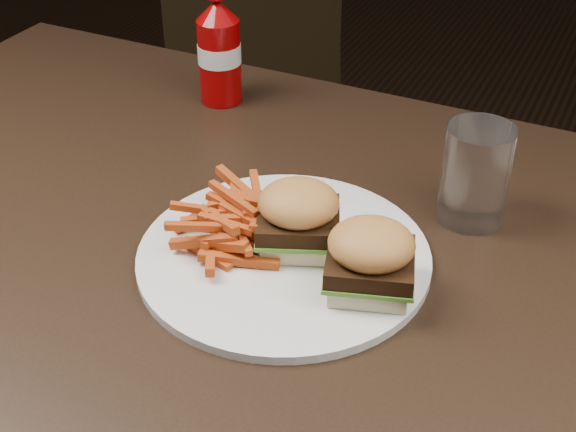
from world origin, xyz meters
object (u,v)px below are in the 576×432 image
at_px(plate, 284,256).
at_px(tumbler, 475,176).
at_px(chair_far, 261,88).
at_px(dining_table, 229,246).
at_px(ketchup_bottle, 220,61).

xyz_separation_m(plate, tumbler, (0.15, 0.16, 0.05)).
bearing_deg(chair_far, plate, 96.01).
distance_m(dining_table, tumbler, 0.28).
distance_m(plate, ketchup_bottle, 0.39).
relative_size(chair_far, tumbler, 3.26).
relative_size(dining_table, chair_far, 3.14).
xyz_separation_m(ketchup_bottle, tumbler, (0.40, -0.13, -0.01)).
bearing_deg(plate, chair_far, 119.08).
bearing_deg(tumbler, dining_table, -148.10).
bearing_deg(plate, tumbler, 46.55).
bearing_deg(dining_table, ketchup_bottle, 120.98).
xyz_separation_m(chair_far, tumbler, (0.68, -0.78, 0.38)).
relative_size(dining_table, ketchup_bottle, 10.15).
bearing_deg(plate, ketchup_bottle, 129.50).
height_order(plate, ketchup_bottle, ketchup_bottle).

